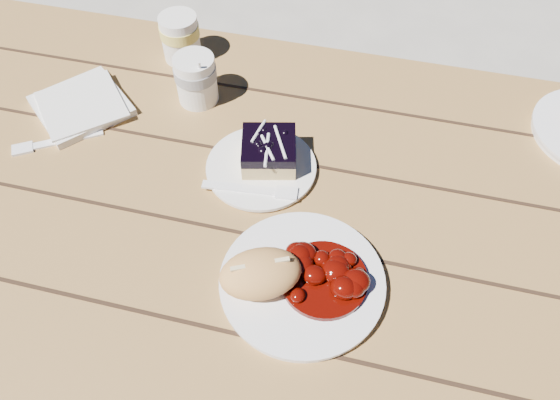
% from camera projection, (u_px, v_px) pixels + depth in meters
% --- Properties ---
extents(ground, '(60.00, 60.00, 0.00)m').
position_uv_depth(ground, '(302.00, 371.00, 1.47)').
color(ground, '#A5A095').
rests_on(ground, ground).
extents(picnic_table, '(2.00, 1.55, 0.75)m').
position_uv_depth(picnic_table, '(313.00, 258.00, 1.00)').
color(picnic_table, brown).
rests_on(picnic_table, ground).
extents(main_plate, '(0.23, 0.23, 0.02)m').
position_uv_depth(main_plate, '(302.00, 283.00, 0.78)').
color(main_plate, white).
rests_on(main_plate, picnic_table).
extents(goulash_stew, '(0.12, 0.12, 0.04)m').
position_uv_depth(goulash_stew, '(325.00, 274.00, 0.75)').
color(goulash_stew, '#4F0702').
rests_on(goulash_stew, main_plate).
extents(bread_roll, '(0.14, 0.12, 0.06)m').
position_uv_depth(bread_roll, '(261.00, 274.00, 0.74)').
color(bread_roll, '#DFA056').
rests_on(bread_roll, main_plate).
extents(dessert_plate, '(0.18, 0.18, 0.01)m').
position_uv_depth(dessert_plate, '(261.00, 168.00, 0.91)').
color(dessert_plate, white).
rests_on(dessert_plate, picnic_table).
extents(blueberry_cake, '(0.11, 0.11, 0.05)m').
position_uv_depth(blueberry_cake, '(269.00, 151.00, 0.90)').
color(blueberry_cake, '#D5B674').
rests_on(blueberry_cake, dessert_plate).
extents(fork_dessert, '(0.16, 0.04, 0.00)m').
position_uv_depth(fork_dessert, '(240.00, 188.00, 0.88)').
color(fork_dessert, white).
rests_on(fork_dessert, dessert_plate).
extents(coffee_cup, '(0.07, 0.07, 0.09)m').
position_uv_depth(coffee_cup, '(196.00, 79.00, 0.99)').
color(coffee_cup, white).
rests_on(coffee_cup, picnic_table).
extents(napkin_stack, '(0.21, 0.21, 0.01)m').
position_uv_depth(napkin_stack, '(81.00, 106.00, 1.00)').
color(napkin_stack, white).
rests_on(napkin_stack, picnic_table).
extents(fork_table, '(0.15, 0.10, 0.00)m').
position_uv_depth(fork_table, '(67.00, 139.00, 0.96)').
color(fork_table, white).
rests_on(fork_table, picnic_table).
extents(second_cup, '(0.07, 0.07, 0.09)m').
position_uv_depth(second_cup, '(180.00, 38.00, 1.06)').
color(second_cup, white).
rests_on(second_cup, picnic_table).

